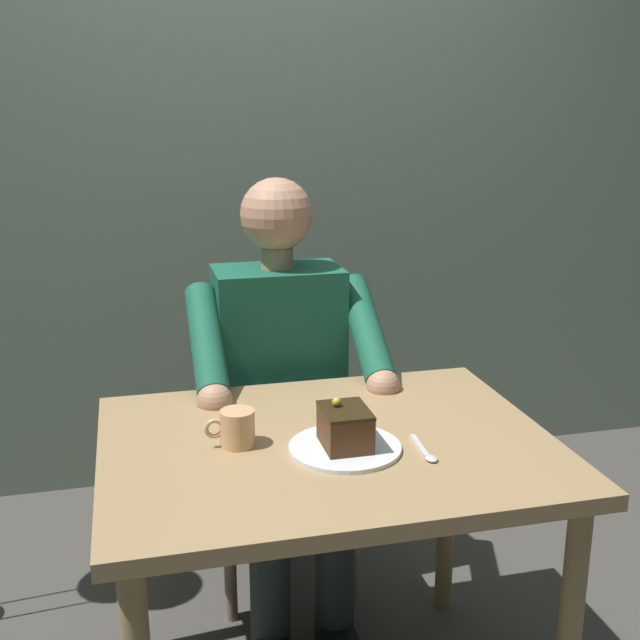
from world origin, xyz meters
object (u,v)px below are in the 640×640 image
object	(u,v)px
dining_table	(328,476)
dessert_spoon	(426,452)
cake_slice	(345,427)
coffee_cup	(237,427)
chair	(274,421)
seated_person	(284,393)

from	to	relation	value
dining_table	dessert_spoon	xyz separation A→B (m)	(-0.19, 0.12, 0.09)
cake_slice	dining_table	bearing A→B (deg)	-69.02
dining_table	coffee_cup	bearing A→B (deg)	-5.33
chair	dessert_spoon	size ratio (longest dim) A/B	6.27
dining_table	seated_person	size ratio (longest dim) A/B	0.80
dining_table	cake_slice	world-z (taller)	cake_slice
coffee_cup	dining_table	bearing A→B (deg)	174.67
seated_person	coffee_cup	world-z (taller)	seated_person
dining_table	chair	bearing A→B (deg)	-90.00
chair	coffee_cup	distance (m)	0.73
dining_table	coffee_cup	size ratio (longest dim) A/B	9.01
seated_person	dessert_spoon	size ratio (longest dim) A/B	8.74
dining_table	dessert_spoon	bearing A→B (deg)	146.56
seated_person	dessert_spoon	xyz separation A→B (m)	(-0.19, 0.62, 0.08)
chair	seated_person	size ratio (longest dim) A/B	0.72
chair	coffee_cup	xyz separation A→B (m)	(0.20, 0.65, 0.27)
cake_slice	dessert_spoon	world-z (taller)	cake_slice
chair	dessert_spoon	world-z (taller)	chair
chair	coffee_cup	bearing A→B (deg)	72.83
seated_person	cake_slice	xyz separation A→B (m)	(-0.02, 0.56, 0.13)
dining_table	chair	distance (m)	0.68
cake_slice	dessert_spoon	bearing A→B (deg)	158.97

